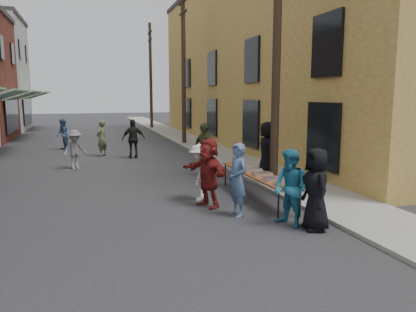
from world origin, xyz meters
TOP-DOWN VIEW (x-y plane):
  - ground at (0.00, 0.00)m, footprint 120.00×120.00m
  - sidewalk at (5.00, 15.00)m, footprint 2.20×60.00m
  - building_ochre at (11.10, 14.00)m, footprint 10.00×28.00m
  - utility_pole_near at (4.30, 3.00)m, footprint 0.26×0.26m
  - utility_pole_mid at (4.30, 15.00)m, footprint 0.26×0.26m
  - utility_pole_far at (4.30, 27.00)m, footprint 0.26×0.26m
  - serving_table at (3.20, 1.80)m, footprint 0.70×4.00m
  - catering_tray_sausage at (3.20, 0.15)m, footprint 0.50×0.33m
  - catering_tray_foil_b at (3.20, 0.80)m, footprint 0.50×0.33m
  - catering_tray_buns at (3.20, 1.50)m, footprint 0.50×0.33m
  - catering_tray_foil_d at (3.20, 2.20)m, footprint 0.50×0.33m
  - catering_tray_buns_end at (3.20, 2.90)m, footprint 0.50×0.33m
  - condiment_jar_a at (2.98, -0.15)m, footprint 0.07×0.07m
  - condiment_jar_b at (2.98, -0.05)m, footprint 0.07×0.07m
  - condiment_jar_c at (2.98, 0.05)m, footprint 0.07×0.07m
  - cup_stack at (3.40, -0.10)m, footprint 0.08×0.08m
  - guest_front_a at (3.34, -0.99)m, footprint 0.68×0.95m
  - guest_front_b at (2.08, 0.48)m, footprint 0.54×0.72m
  - guest_front_c at (2.92, -0.62)m, footprint 0.89×1.02m
  - guest_front_d at (1.60, 2.19)m, footprint 0.88×1.16m
  - guest_front_e at (2.74, 5.54)m, footprint 0.91×1.23m
  - guest_queue_back at (1.65, 1.50)m, footprint 1.13×1.78m
  - server at (4.35, 3.60)m, footprint 0.82×1.08m
  - passerby_left at (-1.80, 8.29)m, footprint 1.17×1.00m
  - passerby_mid at (0.76, 10.47)m, footprint 1.09×0.50m
  - passerby_right at (-0.63, 11.54)m, footprint 0.71×0.76m
  - passerby_far at (-2.50, 14.42)m, footprint 0.88×0.99m

SIDE VIEW (x-z plane):
  - ground at x=0.00m, z-range 0.00..0.00m
  - sidewalk at x=5.00m, z-range 0.00..0.10m
  - serving_table at x=3.20m, z-range 0.34..1.09m
  - passerby_left at x=-1.80m, z-range 0.00..1.57m
  - catering_tray_sausage at x=3.20m, z-range 0.75..0.83m
  - catering_tray_foil_b at x=3.20m, z-range 0.75..0.83m
  - catering_tray_buns at x=3.20m, z-range 0.75..0.83m
  - catering_tray_foil_d at x=3.20m, z-range 0.75..0.83m
  - catering_tray_buns_end at x=3.20m, z-range 0.75..0.83m
  - condiment_jar_a at x=2.98m, z-range 0.75..0.83m
  - condiment_jar_b at x=2.98m, z-range 0.75..0.83m
  - condiment_jar_c at x=2.98m, z-range 0.75..0.83m
  - guest_front_d at x=1.60m, z-range 0.00..1.59m
  - cup_stack at x=3.40m, z-range 0.75..0.87m
  - passerby_far at x=-2.50m, z-range 0.00..1.69m
  - passerby_right at x=-0.63m, z-range 0.00..1.74m
  - guest_front_c at x=2.92m, z-range 0.00..1.75m
  - guest_front_b at x=2.08m, z-range 0.00..1.80m
  - guest_front_a at x=3.34m, z-range 0.00..1.81m
  - passerby_mid at x=0.76m, z-range 0.00..1.82m
  - guest_queue_back at x=1.65m, z-range 0.00..1.83m
  - guest_front_e at x=2.74m, z-range 0.00..1.94m
  - server at x=4.35m, z-range 0.10..2.07m
  - utility_pole_near at x=4.30m, z-range 0.00..9.00m
  - utility_pole_mid at x=4.30m, z-range 0.00..9.00m
  - utility_pole_far at x=4.30m, z-range 0.00..9.00m
  - building_ochre at x=11.10m, z-range 0.00..10.00m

